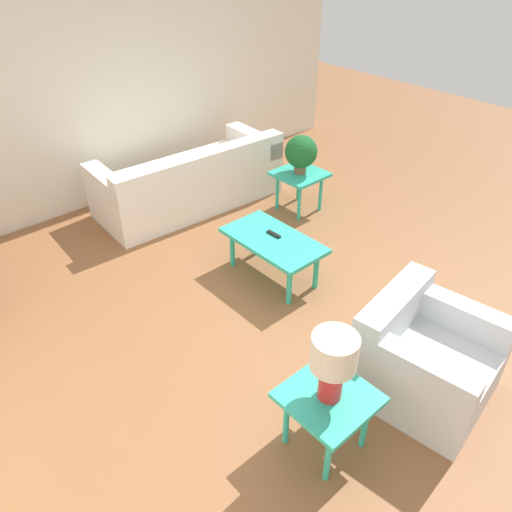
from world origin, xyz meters
TOP-DOWN VIEW (x-y plane):
  - ground_plane at (0.00, 0.00)m, footprint 14.00×14.00m
  - wall_right at (3.06, 0.00)m, footprint 0.12×7.20m
  - sofa at (2.19, -0.52)m, footprint 1.04×2.24m
  - armchair at (-1.28, -0.09)m, footprint 0.96×0.96m
  - coffee_table at (0.46, -0.25)m, footprint 0.99×0.54m
  - side_table_plant at (1.23, -1.40)m, footprint 0.54×0.54m
  - side_table_lamp at (-1.14, 0.79)m, footprint 0.54×0.54m
  - potted_plant at (1.23, -1.40)m, footprint 0.37×0.37m
  - table_lamp at (-1.14, 0.79)m, footprint 0.28×0.28m
  - remote_control at (0.50, -0.30)m, footprint 0.16×0.04m

SIDE VIEW (x-z plane):
  - ground_plane at x=0.00m, z-range 0.00..0.00m
  - sofa at x=2.19m, z-range -0.09..0.68m
  - armchair at x=-1.28m, z-range -0.07..0.69m
  - coffee_table at x=0.46m, z-range 0.16..0.60m
  - side_table_plant at x=1.23m, z-range 0.17..0.65m
  - side_table_lamp at x=-1.14m, z-range 0.17..0.65m
  - remote_control at x=0.50m, z-range 0.44..0.46m
  - potted_plant at x=1.23m, z-range 0.51..0.95m
  - table_lamp at x=-1.14m, z-range 0.55..1.04m
  - wall_right at x=3.06m, z-range 0.00..2.70m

